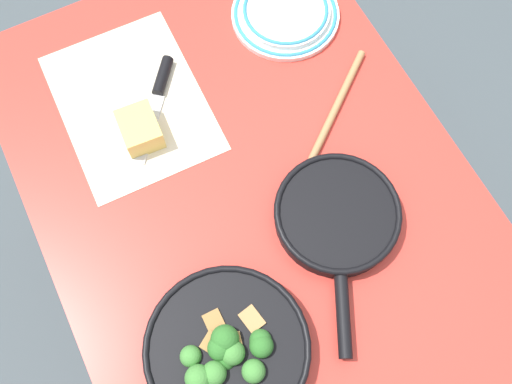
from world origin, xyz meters
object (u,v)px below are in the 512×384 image
(skillet_broccoli, at_px, (229,351))
(skillet_eggs, at_px, (337,217))
(wooden_spoon, at_px, (316,151))
(cheese_block, at_px, (140,129))
(grater_knife, at_px, (158,94))
(dinner_plate_stack, at_px, (285,13))

(skillet_broccoli, height_order, skillet_eggs, skillet_broccoli)
(skillet_broccoli, distance_m, skillet_eggs, 0.31)
(skillet_broccoli, distance_m, wooden_spoon, 0.41)
(skillet_eggs, relative_size, cheese_block, 3.84)
(grater_knife, height_order, dinner_plate_stack, dinner_plate_stack)
(skillet_broccoli, xyz_separation_m, cheese_block, (-0.45, 0.03, -0.00))
(skillet_broccoli, bearing_deg, dinner_plate_stack, 129.92)
(skillet_eggs, relative_size, wooden_spoon, 1.05)
(wooden_spoon, relative_size, grater_knife, 1.66)
(wooden_spoon, bearing_deg, grater_knife, -86.83)
(skillet_broccoli, bearing_deg, skillet_eggs, 99.66)
(skillet_broccoli, distance_m, grater_knife, 0.53)
(skillet_eggs, bearing_deg, skillet_broccoli, -39.47)
(cheese_block, bearing_deg, dinner_plate_stack, 107.97)
(skillet_eggs, relative_size, dinner_plate_stack, 1.51)
(dinner_plate_stack, bearing_deg, grater_knife, -79.95)
(grater_knife, xyz_separation_m, cheese_block, (0.07, -0.06, 0.02))
(grater_knife, bearing_deg, cheese_block, -4.63)
(skillet_eggs, xyz_separation_m, wooden_spoon, (-0.14, 0.04, -0.01))
(skillet_broccoli, bearing_deg, cheese_block, 161.97)
(cheese_block, height_order, dinner_plate_stack, cheese_block)
(skillet_broccoli, xyz_separation_m, grater_knife, (-0.52, 0.09, -0.02))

